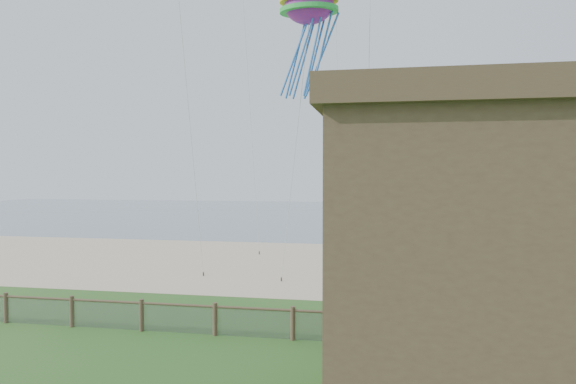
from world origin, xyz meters
The scene contains 5 objects.
sand_beach centered at (0.00, 22.00, 0.00)m, with size 72.00×20.00×0.02m, color #C6B48F.
ocean centered at (0.00, 66.00, 0.00)m, with size 160.00×68.00×0.02m, color slate.
chainlink_fence centered at (0.00, 6.00, 0.55)m, with size 36.20×0.20×1.25m, color #483C28, non-canonical shape.
picnic_table centered at (6.04, 3.64, 0.38)m, with size 1.80×1.36×0.76m, color brown, non-canonical shape.
octopus_kite centered at (2.56, 13.08, 12.95)m, with size 2.96×2.09×6.10m, color #FD2754, non-canonical shape.
Camera 1 is at (6.25, -12.44, 6.13)m, focal length 32.00 mm.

